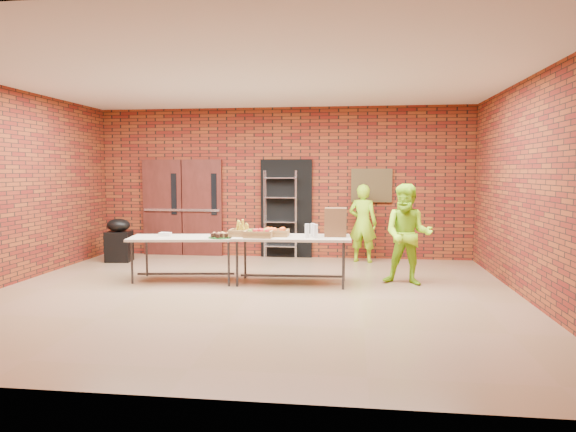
{
  "coord_description": "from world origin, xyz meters",
  "views": [
    {
      "loc": [
        1.5,
        -7.41,
        1.85
      ],
      "look_at": [
        0.39,
        1.4,
        1.07
      ],
      "focal_mm": 32.0,
      "sensor_mm": 36.0,
      "label": 1
    }
  ],
  "objects_px": {
    "table_left": "(185,240)",
    "table_right": "(292,240)",
    "wire_rack": "(280,215)",
    "covered_grill": "(119,240)",
    "volunteer_woman": "(363,223)",
    "coffee_dispenser": "(336,222)",
    "volunteer_man": "(408,235)"
  },
  "relations": [
    {
      "from": "table_left",
      "to": "table_right",
      "type": "xyz_separation_m",
      "value": [
        1.8,
        0.02,
        0.03
      ]
    },
    {
      "from": "wire_rack",
      "to": "covered_grill",
      "type": "relative_size",
      "value": 2.11
    },
    {
      "from": "wire_rack",
      "to": "volunteer_woman",
      "type": "relative_size",
      "value": 1.17
    },
    {
      "from": "table_right",
      "to": "coffee_dispenser",
      "type": "xyz_separation_m",
      "value": [
        0.71,
        0.12,
        0.3
      ]
    },
    {
      "from": "table_left",
      "to": "volunteer_man",
      "type": "bearing_deg",
      "value": -4.78
    },
    {
      "from": "volunteer_woman",
      "to": "covered_grill",
      "type": "bearing_deg",
      "value": 22.46
    },
    {
      "from": "table_left",
      "to": "volunteer_man",
      "type": "distance_m",
      "value": 3.68
    },
    {
      "from": "wire_rack",
      "to": "table_left",
      "type": "bearing_deg",
      "value": -114.41
    },
    {
      "from": "table_left",
      "to": "volunteer_woman",
      "type": "xyz_separation_m",
      "value": [
        2.99,
        2.21,
        0.1
      ]
    },
    {
      "from": "table_left",
      "to": "table_right",
      "type": "bearing_deg",
      "value": -7.16
    },
    {
      "from": "coffee_dispenser",
      "to": "volunteer_woman",
      "type": "distance_m",
      "value": 2.14
    },
    {
      "from": "table_left",
      "to": "volunteer_woman",
      "type": "height_order",
      "value": "volunteer_woman"
    },
    {
      "from": "wire_rack",
      "to": "covered_grill",
      "type": "xyz_separation_m",
      "value": [
        -3.22,
        -0.83,
        -0.49
      ]
    },
    {
      "from": "covered_grill",
      "to": "volunteer_woman",
      "type": "bearing_deg",
      "value": 0.26
    },
    {
      "from": "table_left",
      "to": "coffee_dispenser",
      "type": "distance_m",
      "value": 2.53
    },
    {
      "from": "covered_grill",
      "to": "volunteer_woman",
      "type": "height_order",
      "value": "volunteer_woman"
    },
    {
      "from": "table_right",
      "to": "covered_grill",
      "type": "distance_m",
      "value": 4.1
    },
    {
      "from": "covered_grill",
      "to": "volunteer_woman",
      "type": "distance_m",
      "value": 5.0
    },
    {
      "from": "wire_rack",
      "to": "coffee_dispenser",
      "type": "relative_size",
      "value": 3.99
    },
    {
      "from": "covered_grill",
      "to": "volunteer_man",
      "type": "relative_size",
      "value": 0.54
    },
    {
      "from": "table_left",
      "to": "covered_grill",
      "type": "height_order",
      "value": "covered_grill"
    },
    {
      "from": "coffee_dispenser",
      "to": "volunteer_woman",
      "type": "relative_size",
      "value": 0.29
    },
    {
      "from": "coffee_dispenser",
      "to": "covered_grill",
      "type": "bearing_deg",
      "value": 161.36
    },
    {
      "from": "coffee_dispenser",
      "to": "table_right",
      "type": "bearing_deg",
      "value": -170.35
    },
    {
      "from": "table_left",
      "to": "covered_grill",
      "type": "distance_m",
      "value": 2.57
    },
    {
      "from": "volunteer_woman",
      "to": "volunteer_man",
      "type": "xyz_separation_m",
      "value": [
        0.68,
        -2.02,
        0.03
      ]
    },
    {
      "from": "table_right",
      "to": "covered_grill",
      "type": "relative_size",
      "value": 2.2
    },
    {
      "from": "volunteer_woman",
      "to": "coffee_dispenser",
      "type": "bearing_deg",
      "value": 92.81
    },
    {
      "from": "table_right",
      "to": "volunteer_woman",
      "type": "relative_size",
      "value": 1.22
    },
    {
      "from": "wire_rack",
      "to": "coffee_dispenser",
      "type": "height_order",
      "value": "wire_rack"
    },
    {
      "from": "volunteer_man",
      "to": "covered_grill",
      "type": "bearing_deg",
      "value": 178.78
    },
    {
      "from": "wire_rack",
      "to": "volunteer_woman",
      "type": "bearing_deg",
      "value": -6.25
    }
  ]
}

